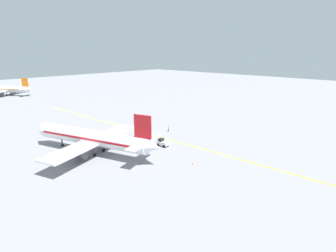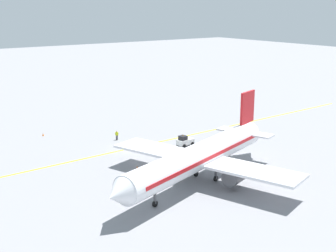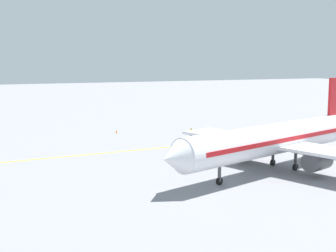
% 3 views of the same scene
% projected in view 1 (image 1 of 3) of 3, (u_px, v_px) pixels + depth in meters
% --- Properties ---
extents(ground_plane, '(400.00, 400.00, 0.00)m').
position_uv_depth(ground_plane, '(152.00, 135.00, 75.00)').
color(ground_plane, gray).
extents(apron_yellow_centreline, '(5.79, 119.90, 0.01)m').
position_uv_depth(apron_yellow_centreline, '(152.00, 135.00, 75.00)').
color(apron_yellow_centreline, yellow).
rests_on(apron_yellow_centreline, ground).
extents(airplane_at_gate, '(28.24, 34.67, 10.60)m').
position_uv_depth(airplane_at_gate, '(93.00, 138.00, 60.83)').
color(airplane_at_gate, white).
rests_on(airplane_at_gate, ground).
extents(airplane_distant_taxiing, '(23.57, 28.14, 9.54)m').
position_uv_depth(airplane_distant_taxiing, '(6.00, 89.00, 140.92)').
color(airplane_distant_taxiing, silver).
rests_on(airplane_distant_taxiing, ground).
extents(baggage_tug_white, '(1.98, 3.12, 2.11)m').
position_uv_depth(baggage_tug_white, '(163.00, 143.00, 66.06)').
color(baggage_tug_white, white).
rests_on(baggage_tug_white, ground).
extents(ground_crew_worker, '(0.42, 0.46, 1.68)m').
position_uv_depth(ground_crew_worker, '(169.00, 128.00, 78.18)').
color(ground_crew_worker, '#23232D').
rests_on(ground_crew_worker, ground).
extents(traffic_cone_near_nose, '(0.32, 0.32, 0.55)m').
position_uv_depth(traffic_cone_near_nose, '(168.00, 119.00, 92.02)').
color(traffic_cone_near_nose, orange).
rests_on(traffic_cone_near_nose, ground).
extents(traffic_cone_mid_apron, '(0.32, 0.32, 0.55)m').
position_uv_depth(traffic_cone_mid_apron, '(193.00, 164.00, 55.10)').
color(traffic_cone_mid_apron, orange).
rests_on(traffic_cone_mid_apron, ground).
extents(traffic_cone_by_wingtip, '(0.32, 0.32, 0.55)m').
position_uv_depth(traffic_cone_by_wingtip, '(116.00, 139.00, 71.14)').
color(traffic_cone_by_wingtip, orange).
rests_on(traffic_cone_by_wingtip, ground).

